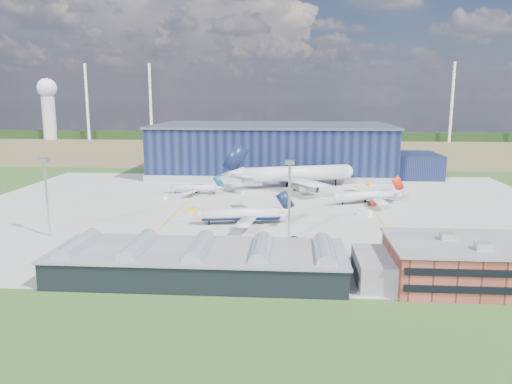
% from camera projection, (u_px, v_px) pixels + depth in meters
% --- Properties ---
extents(ground, '(600.00, 600.00, 0.00)m').
position_uv_depth(ground, '(260.00, 216.00, 171.34)').
color(ground, '#2F5520').
rests_on(ground, ground).
extents(apron, '(220.00, 160.00, 0.08)m').
position_uv_depth(apron, '(262.00, 209.00, 181.13)').
color(apron, '#ABACA7').
rests_on(apron, ground).
extents(farmland, '(600.00, 220.00, 0.01)m').
position_uv_depth(farmland, '(279.00, 149.00, 386.81)').
color(farmland, brown).
rests_on(farmland, ground).
extents(treeline, '(600.00, 8.00, 8.00)m').
position_uv_depth(treeline, '(281.00, 136.00, 464.40)').
color(treeline, black).
rests_on(treeline, ground).
extents(horizon_dressing, '(440.20, 18.00, 70.00)m').
position_uv_depth(horizon_dressing, '(77.00, 103.00, 466.99)').
color(horizon_dressing, white).
rests_on(horizon_dressing, ground).
extents(hangar, '(145.00, 62.00, 26.10)m').
position_uv_depth(hangar, '(277.00, 152.00, 261.80)').
color(hangar, black).
rests_on(hangar, ground).
extents(ops_building, '(46.00, 23.00, 10.90)m').
position_uv_depth(ops_building, '(496.00, 264.00, 107.71)').
color(ops_building, brown).
rests_on(ops_building, ground).
extents(glass_concourse, '(78.00, 23.00, 8.60)m').
position_uv_depth(glass_concourse, '(215.00, 262.00, 112.35)').
color(glass_concourse, black).
rests_on(glass_concourse, ground).
extents(light_mast_west, '(2.60, 2.60, 23.00)m').
position_uv_depth(light_mast_west, '(46.00, 184.00, 143.37)').
color(light_mast_west, '#BBBDC2').
rests_on(light_mast_west, ground).
extents(light_mast_center, '(2.60, 2.60, 23.00)m').
position_uv_depth(light_mast_center, '(289.00, 188.00, 138.33)').
color(light_mast_center, '#BBBDC2').
rests_on(light_mast_center, ground).
extents(airliner_navy, '(36.90, 36.31, 10.57)m').
position_uv_depth(airliner_navy, '(241.00, 208.00, 158.73)').
color(airliner_navy, silver).
rests_on(airliner_navy, ground).
extents(airliner_red, '(39.41, 39.01, 10.05)m').
position_uv_depth(airliner_red, '(366.00, 191.00, 189.14)').
color(airliner_red, silver).
rests_on(airliner_red, ground).
extents(airliner_widebody, '(77.41, 76.55, 20.15)m').
position_uv_depth(airliner_widebody, '(296.00, 166.00, 221.09)').
color(airliner_widebody, silver).
rests_on(airliner_widebody, ground).
extents(airliner_regional, '(26.05, 25.55, 8.05)m').
position_uv_depth(airliner_regional, '(193.00, 185.00, 208.42)').
color(airliner_regional, silver).
rests_on(airliner_regional, ground).
extents(gse_tug_a, '(3.00, 4.18, 1.59)m').
position_uv_depth(gse_tug_a, '(192.00, 210.00, 176.38)').
color(gse_tug_a, yellow).
rests_on(gse_tug_a, ground).
extents(gse_tug_b, '(2.84, 3.19, 1.15)m').
position_uv_depth(gse_tug_b, '(392.00, 258.00, 124.51)').
color(gse_tug_b, yellow).
rests_on(gse_tug_b, ground).
extents(gse_van_a, '(5.65, 3.17, 2.33)m').
position_uv_depth(gse_van_a, '(200.00, 245.00, 133.69)').
color(gse_van_a, silver).
rests_on(gse_van_a, ground).
extents(gse_cart_a, '(2.34, 3.15, 1.25)m').
position_uv_depth(gse_cart_a, '(243.00, 193.00, 208.10)').
color(gse_cart_a, silver).
rests_on(gse_cart_a, ground).
extents(gse_van_b, '(4.99, 4.77, 2.17)m').
position_uv_depth(gse_van_b, '(365.00, 213.00, 170.83)').
color(gse_van_b, silver).
rests_on(gse_van_b, ground).
extents(gse_tug_c, '(2.48, 3.39, 1.34)m').
position_uv_depth(gse_tug_c, '(370.00, 184.00, 228.59)').
color(gse_tug_c, yellow).
rests_on(gse_tug_c, ground).
extents(gse_cart_b, '(3.39, 3.49, 1.27)m').
position_uv_depth(gse_cart_b, '(164.00, 198.00, 198.17)').
color(gse_cart_b, silver).
rests_on(gse_cart_b, ground).
extents(gse_van_c, '(5.45, 3.67, 2.39)m').
position_uv_depth(gse_van_c, '(365.00, 256.00, 123.97)').
color(gse_van_c, silver).
rests_on(gse_van_c, ground).
extents(airstair, '(4.11, 5.94, 3.53)m').
position_uv_depth(airstair, '(399.00, 255.00, 123.26)').
color(airstair, silver).
rests_on(airstair, ground).
extents(car_a, '(3.30, 2.19, 1.04)m').
position_uv_depth(car_a, '(277.00, 259.00, 123.71)').
color(car_a, '#99999E').
rests_on(car_a, ground).
extents(car_b, '(4.02, 1.68, 1.29)m').
position_uv_depth(car_b, '(295.00, 239.00, 141.02)').
color(car_b, '#99999E').
rests_on(car_b, ground).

